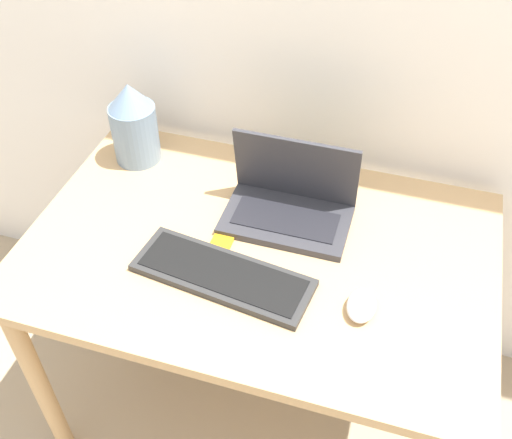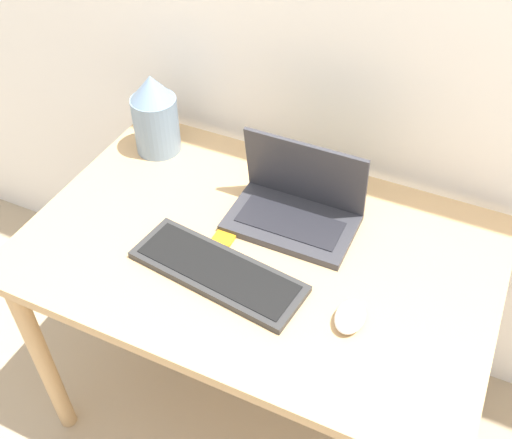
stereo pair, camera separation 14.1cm
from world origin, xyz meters
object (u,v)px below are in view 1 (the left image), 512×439
(keyboard, at_px, (223,275))
(mouse, at_px, (361,306))
(mp3_player, at_px, (223,239))
(laptop, at_px, (290,202))
(vase, at_px, (134,123))

(keyboard, bearing_deg, mouse, -0.14)
(keyboard, bearing_deg, mp3_player, 108.80)
(laptop, height_order, mp3_player, laptop)
(laptop, xyz_separation_m, mp3_player, (-0.13, -0.14, -0.04))
(laptop, bearing_deg, vase, 166.89)
(laptop, relative_size, mp3_player, 4.93)
(keyboard, height_order, mp3_player, keyboard)
(mouse, bearing_deg, mp3_player, 162.14)
(vase, height_order, mp3_player, vase)
(laptop, height_order, vase, vase)
(keyboard, distance_m, mp3_player, 0.12)
(mouse, xyz_separation_m, vase, (-0.72, 0.37, 0.10))
(vase, relative_size, mp3_player, 3.70)
(mouse, bearing_deg, keyboard, 179.86)
(vase, distance_m, mp3_player, 0.44)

